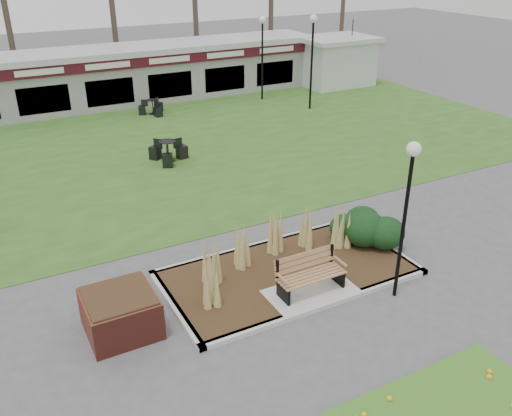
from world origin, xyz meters
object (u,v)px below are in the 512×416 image
lamp_post_near_left (409,188)px  food_pavilion (102,77)px  service_hut (336,61)px  bistro_set_c (168,154)px  brick_planter (121,313)px  park_bench (309,273)px  lamp_post_mid_right (313,42)px  patio_umbrella (351,55)px  lamp_post_far_right (262,40)px  bistro_set_d (153,109)px

lamp_post_near_left → food_pavilion: bearing=95.0°
service_hut → bistro_set_c: 15.47m
brick_planter → lamp_post_near_left: 6.89m
park_bench → service_hut: service_hut is taller
brick_planter → service_hut: 24.71m
service_hut → bistro_set_c: (-13.42, -7.61, -1.15)m
service_hut → lamp_post_mid_right: bearing=-138.3°
food_pavilion → lamp_post_mid_right: lamp_post_mid_right is taller
lamp_post_mid_right → bistro_set_c: 10.32m
lamp_post_near_left → patio_umbrella: lamp_post_near_left is taller
brick_planter → bistro_set_c: (4.48, 9.39, -0.18)m
lamp_post_far_right → patio_umbrella: 6.91m
park_bench → lamp_post_near_left: lamp_post_near_left is taller
park_bench → lamp_post_near_left: 3.09m
brick_planter → lamp_post_far_right: lamp_post_far_right is taller
lamp_post_near_left → bistro_set_d: size_ratio=2.87×
food_pavilion → service_hut: size_ratio=5.59×
lamp_post_near_left → bistro_set_d: (-0.14, 17.80, -2.59)m
lamp_post_mid_right → lamp_post_far_right: (-1.26, 2.85, -0.22)m
lamp_post_far_right → bistro_set_d: (-6.25, 0.00, -2.91)m
park_bench → service_hut: (13.50, 17.75, 0.86)m
food_pavilion → bistro_set_d: 3.61m
food_pavilion → lamp_post_mid_right: 11.04m
brick_planter → bistro_set_d: (6.07, 16.00, -0.21)m
lamp_post_far_right → patio_umbrella: bearing=8.5°
lamp_post_near_left → patio_umbrella: 22.76m
service_hut → lamp_post_mid_right: (-4.32, -3.85, 1.95)m
lamp_post_mid_right → bistro_set_d: 8.62m
brick_planter → patio_umbrella: (18.99, 17.00, 1.20)m
bistro_set_c → patio_umbrella: (14.51, 7.61, 1.38)m
food_pavilion → bistro_set_d: (1.67, -2.96, -1.21)m
lamp_post_near_left → brick_planter: bearing=163.8°
food_pavilion → lamp_post_mid_right: (9.18, -5.81, 1.92)m
food_pavilion → bistro_set_d: bearing=-60.6°
service_hut → lamp_post_far_right: bearing=-169.8°
bistro_set_d → patio_umbrella: size_ratio=0.52×
service_hut → lamp_post_mid_right: size_ratio=0.94×
bistro_set_c → service_hut: bearing=29.6°
bistro_set_d → patio_umbrella: patio_umbrella is taller
food_pavilion → bistro_set_c: size_ratio=15.88×
lamp_post_mid_right → patio_umbrella: bearing=35.4°
bistro_set_d → lamp_post_near_left: bearing=-89.6°
service_hut → lamp_post_far_right: lamp_post_far_right is taller
lamp_post_far_right → bistro_set_d: size_ratio=3.19×
brick_planter → lamp_post_mid_right: lamp_post_mid_right is taller
brick_planter → bistro_set_d: bearing=69.2°
food_pavilion → patio_umbrella: 14.72m
lamp_post_mid_right → bistro_set_c: (-9.10, -3.76, -3.10)m
brick_planter → patio_umbrella: patio_umbrella is taller
food_pavilion → bistro_set_c: 9.64m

